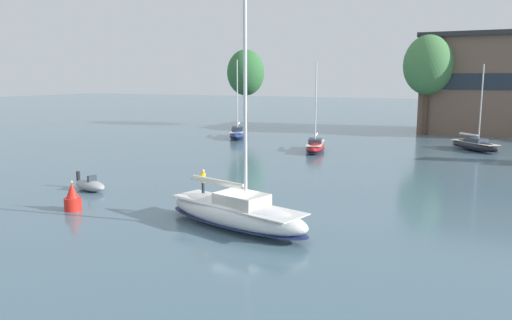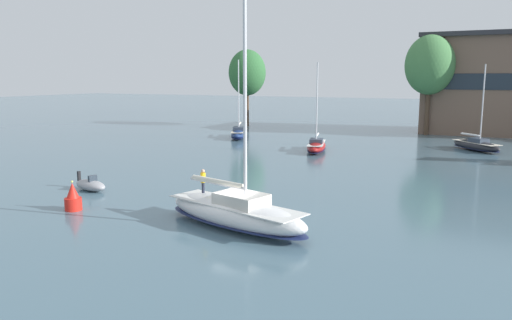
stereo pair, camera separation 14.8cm
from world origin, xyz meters
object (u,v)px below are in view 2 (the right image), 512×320
at_px(motor_tender, 91,185).
at_px(channel_buoy, 73,198).
at_px(sailboat_moored_far_slip, 476,145).
at_px(sailboat_moored_outer_mooring, 239,133).
at_px(sailboat_main, 235,211).
at_px(tree_shore_right, 430,65).
at_px(tree_shore_center, 247,73).
at_px(sailboat_moored_mid_channel, 316,146).

distance_m(motor_tender, channel_buoy, 6.27).
bearing_deg(sailboat_moored_far_slip, channel_buoy, -119.22).
bearing_deg(sailboat_moored_outer_mooring, sailboat_main, -62.80).
height_order(tree_shore_right, sailboat_main, tree_shore_right).
distance_m(tree_shore_center, channel_buoy, 62.62).
bearing_deg(sailboat_moored_far_slip, motor_tender, -125.95).
height_order(sailboat_main, sailboat_moored_mid_channel, sailboat_main).
bearing_deg(tree_shore_center, sailboat_moored_far_slip, -21.79).
height_order(sailboat_main, motor_tender, sailboat_main).
distance_m(sailboat_moored_mid_channel, channel_buoy, 34.70).
xyz_separation_m(sailboat_main, channel_buoy, (-12.16, -1.30, -0.18)).
distance_m(tree_shore_center, sailboat_moored_mid_channel, 35.37).
bearing_deg(sailboat_main, sailboat_moored_mid_channel, 100.16).
bearing_deg(sailboat_main, tree_shore_right, 85.89).
xyz_separation_m(tree_shore_right, sailboat_moored_outer_mooring, (-25.34, -16.96, -10.31)).
distance_m(tree_shore_center, sailboat_main, 65.63).
xyz_separation_m(tree_shore_center, motor_tender, (12.82, -54.53, -9.59)).
distance_m(tree_shore_right, sailboat_moored_mid_channel, 29.14).
height_order(sailboat_moored_far_slip, motor_tender, sailboat_moored_far_slip).
bearing_deg(sailboat_moored_mid_channel, sailboat_moored_far_slip, 27.51).
distance_m(sailboat_main, channel_buoy, 12.23).
relative_size(tree_shore_right, motor_tender, 4.08).
height_order(tree_shore_center, tree_shore_right, tree_shore_right).
bearing_deg(sailboat_moored_far_slip, sailboat_moored_outer_mooring, -178.17).
height_order(sailboat_main, channel_buoy, sailboat_main).
bearing_deg(sailboat_moored_outer_mooring, tree_shore_right, 33.79).
bearing_deg(sailboat_main, channel_buoy, -173.92).
xyz_separation_m(motor_tender, channel_buoy, (3.42, -5.24, 0.39)).
distance_m(sailboat_moored_far_slip, sailboat_moored_outer_mooring, 33.37).
xyz_separation_m(sailboat_main, motor_tender, (-15.58, 3.94, -0.57)).
bearing_deg(sailboat_main, motor_tender, 165.81).
height_order(sailboat_moored_mid_channel, sailboat_moored_far_slip, sailboat_moored_mid_channel).
bearing_deg(tree_shore_center, sailboat_main, -64.09).
bearing_deg(channel_buoy, sailboat_moored_mid_channel, 79.57).
bearing_deg(sailboat_moored_outer_mooring, motor_tender, -81.49).
xyz_separation_m(sailboat_main, sailboat_moored_far_slip, (12.19, 42.24, -0.29)).
xyz_separation_m(tree_shore_center, sailboat_moored_far_slip, (40.60, -16.23, -9.31)).
distance_m(tree_shore_right, sailboat_moored_outer_mooring, 32.19).
distance_m(tree_shore_right, sailboat_moored_far_slip, 20.60).
bearing_deg(channel_buoy, sailboat_main, 6.08).
bearing_deg(tree_shore_center, channel_buoy, -74.79).
height_order(tree_shore_right, sailboat_moored_mid_channel, tree_shore_right).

